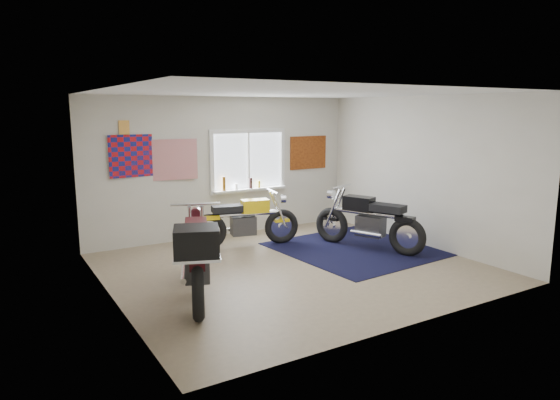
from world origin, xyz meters
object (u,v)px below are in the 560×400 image
navy_rug (356,249)px  yellow_triumph (245,222)px  maroon_tourer (197,256)px  black_chrome_bike (368,222)px

navy_rug → yellow_triumph: size_ratio=1.31×
navy_rug → yellow_triumph: yellow_triumph is taller
maroon_tourer → black_chrome_bike: bearing=-56.4°
yellow_triumph → maroon_tourer: maroon_tourer is taller
maroon_tourer → navy_rug: bearing=-54.2°
yellow_triumph → maroon_tourer: (-1.74, -2.05, 0.16)m
black_chrome_bike → maroon_tourer: size_ratio=0.91×
yellow_triumph → maroon_tourer: size_ratio=0.89×
navy_rug → maroon_tourer: 3.52m
navy_rug → black_chrome_bike: (0.18, -0.09, 0.48)m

